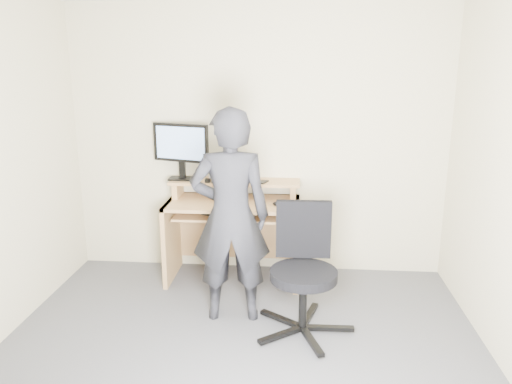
# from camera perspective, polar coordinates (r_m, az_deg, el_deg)

# --- Properties ---
(ground) EXTENTS (3.50, 3.50, 0.00)m
(ground) POSITION_cam_1_polar(r_m,az_deg,el_deg) (3.49, -2.28, -19.83)
(ground) COLOR #57575C
(ground) RESTS_ON ground
(back_wall) EXTENTS (3.50, 0.02, 2.50)m
(back_wall) POSITION_cam_1_polar(r_m,az_deg,el_deg) (4.67, 0.20, 5.77)
(back_wall) COLOR beige
(back_wall) RESTS_ON ground
(desk) EXTENTS (1.20, 0.60, 0.91)m
(desk) POSITION_cam_1_polar(r_m,az_deg,el_deg) (4.64, -2.49, -3.23)
(desk) COLOR tan
(desk) RESTS_ON ground
(monitor) EXTENTS (0.54, 0.19, 0.52)m
(monitor) POSITION_cam_1_polar(r_m,az_deg,el_deg) (4.64, -8.58, 5.18)
(monitor) COLOR black
(monitor) RESTS_ON desk
(external_drive) EXTENTS (0.09, 0.14, 0.20)m
(external_drive) POSITION_cam_1_polar(r_m,az_deg,el_deg) (4.63, -3.59, 2.62)
(external_drive) COLOR black
(external_drive) RESTS_ON desk
(travel_mug) EXTENTS (0.11, 0.11, 0.20)m
(travel_mug) POSITION_cam_1_polar(r_m,az_deg,el_deg) (4.56, -1.38, 2.43)
(travel_mug) COLOR silver
(travel_mug) RESTS_ON desk
(smartphone) EXTENTS (0.11, 0.15, 0.01)m
(smartphone) POSITION_cam_1_polar(r_m,az_deg,el_deg) (4.53, 0.77, 1.16)
(smartphone) COLOR black
(smartphone) RESTS_ON desk
(charger) EXTENTS (0.05, 0.04, 0.03)m
(charger) POSITION_cam_1_polar(r_m,az_deg,el_deg) (4.55, -5.54, 1.30)
(charger) COLOR black
(charger) RESTS_ON desk
(headphones) EXTENTS (0.17, 0.17, 0.06)m
(headphones) POSITION_cam_1_polar(r_m,az_deg,el_deg) (4.71, -4.35, 1.69)
(headphones) COLOR silver
(headphones) RESTS_ON desk
(keyboard) EXTENTS (0.49, 0.31, 0.03)m
(keyboard) POSITION_cam_1_polar(r_m,az_deg,el_deg) (4.45, -3.11, -2.44)
(keyboard) COLOR black
(keyboard) RESTS_ON desk
(mouse) EXTENTS (0.11, 0.08, 0.04)m
(mouse) POSITION_cam_1_polar(r_m,az_deg,el_deg) (4.38, 2.56, -1.34)
(mouse) COLOR black
(mouse) RESTS_ON desk
(office_chair) EXTENTS (0.72, 0.75, 0.94)m
(office_chair) POSITION_cam_1_polar(r_m,az_deg,el_deg) (3.76, 5.44, -8.27)
(office_chair) COLOR black
(office_chair) RESTS_ON ground
(person) EXTENTS (0.65, 0.47, 1.67)m
(person) POSITION_cam_1_polar(r_m,az_deg,el_deg) (3.81, -2.94, -2.80)
(person) COLOR black
(person) RESTS_ON ground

